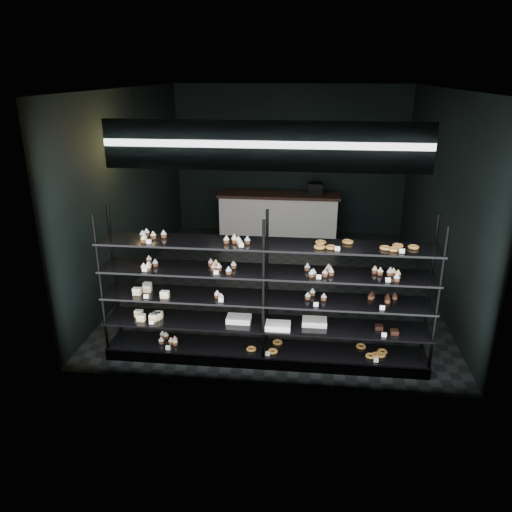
% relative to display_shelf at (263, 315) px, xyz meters
% --- Properties ---
extents(room, '(5.01, 6.01, 3.20)m').
position_rel_display_shelf_xyz_m(room, '(0.05, 2.45, 0.97)').
color(room, black).
rests_on(room, ground).
extents(display_shelf, '(4.00, 0.50, 1.91)m').
position_rel_display_shelf_xyz_m(display_shelf, '(0.00, 0.00, 0.00)').
color(display_shelf, black).
rests_on(display_shelf, room).
extents(signage, '(3.30, 0.05, 0.50)m').
position_rel_display_shelf_xyz_m(signage, '(0.05, -0.48, 2.12)').
color(signage, '#0D1641').
rests_on(signage, room).
extents(pendant_lamp, '(0.33, 0.33, 0.89)m').
position_rel_display_shelf_xyz_m(pendant_lamp, '(-1.98, 1.52, 1.82)').
color(pendant_lamp, black).
rests_on(pendant_lamp, room).
extents(service_counter, '(2.59, 0.65, 1.23)m').
position_rel_display_shelf_xyz_m(service_counter, '(-0.14, 4.95, -0.13)').
color(service_counter, silver).
rests_on(service_counter, room).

